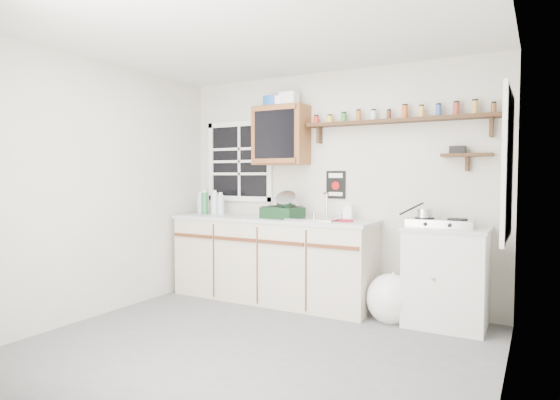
{
  "coord_description": "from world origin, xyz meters",
  "views": [
    {
      "loc": [
        1.99,
        -3.12,
        1.38
      ],
      "look_at": [
        -0.06,
        0.55,
        1.16
      ],
      "focal_mm": 30.0,
      "sensor_mm": 36.0,
      "label": 1
    }
  ],
  "objects_px": {
    "main_cabinet": "(272,259)",
    "hotplate": "(441,223)",
    "right_cabinet": "(446,276)",
    "spice_shelf": "(398,120)",
    "upper_cabinet": "(281,135)",
    "dish_rack": "(284,209)"
  },
  "relations": [
    {
      "from": "spice_shelf",
      "to": "dish_rack",
      "type": "distance_m",
      "value": 1.49
    },
    {
      "from": "main_cabinet",
      "to": "spice_shelf",
      "type": "relative_size",
      "value": 1.21
    },
    {
      "from": "right_cabinet",
      "to": "dish_rack",
      "type": "distance_m",
      "value": 1.76
    },
    {
      "from": "right_cabinet",
      "to": "upper_cabinet",
      "type": "height_order",
      "value": "upper_cabinet"
    },
    {
      "from": "dish_rack",
      "to": "right_cabinet",
      "type": "bearing_deg",
      "value": 9.84
    },
    {
      "from": "main_cabinet",
      "to": "right_cabinet",
      "type": "xyz_separation_m",
      "value": [
        1.83,
        0.03,
        -0.01
      ]
    },
    {
      "from": "dish_rack",
      "to": "hotplate",
      "type": "xyz_separation_m",
      "value": [
        1.61,
        0.04,
        -0.07
      ]
    },
    {
      "from": "spice_shelf",
      "to": "main_cabinet",
      "type": "bearing_deg",
      "value": -170.84
    },
    {
      "from": "hotplate",
      "to": "upper_cabinet",
      "type": "bearing_deg",
      "value": 174.91
    },
    {
      "from": "right_cabinet",
      "to": "spice_shelf",
      "type": "relative_size",
      "value": 0.48
    },
    {
      "from": "main_cabinet",
      "to": "hotplate",
      "type": "xyz_separation_m",
      "value": [
        1.78,
        0.01,
        0.49
      ]
    },
    {
      "from": "main_cabinet",
      "to": "spice_shelf",
      "type": "xyz_separation_m",
      "value": [
        1.32,
        0.21,
        1.47
      ]
    },
    {
      "from": "hotplate",
      "to": "main_cabinet",
      "type": "bearing_deg",
      "value": 179.62
    },
    {
      "from": "main_cabinet",
      "to": "hotplate",
      "type": "height_order",
      "value": "hotplate"
    },
    {
      "from": "spice_shelf",
      "to": "hotplate",
      "type": "bearing_deg",
      "value": -24.19
    },
    {
      "from": "spice_shelf",
      "to": "hotplate",
      "type": "distance_m",
      "value": 1.11
    },
    {
      "from": "main_cabinet",
      "to": "upper_cabinet",
      "type": "distance_m",
      "value": 1.37
    },
    {
      "from": "upper_cabinet",
      "to": "hotplate",
      "type": "xyz_separation_m",
      "value": [
        1.75,
        -0.14,
        -0.88
      ]
    },
    {
      "from": "right_cabinet",
      "to": "upper_cabinet",
      "type": "relative_size",
      "value": 1.4
    },
    {
      "from": "upper_cabinet",
      "to": "spice_shelf",
      "type": "bearing_deg",
      "value": 3.08
    },
    {
      "from": "spice_shelf",
      "to": "dish_rack",
      "type": "relative_size",
      "value": 4.37
    },
    {
      "from": "upper_cabinet",
      "to": "dish_rack",
      "type": "bearing_deg",
      "value": -53.18
    }
  ]
}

